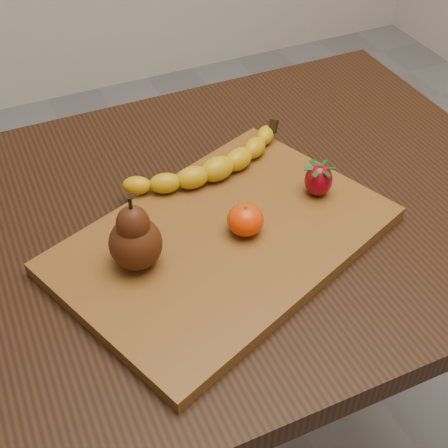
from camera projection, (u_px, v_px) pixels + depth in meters
name	position (u px, v px, depth m)	size (l,w,h in m)	color
table	(214.00, 259.00, 0.99)	(1.00, 0.70, 0.76)	black
cutting_board	(224.00, 240.00, 0.87)	(0.45, 0.30, 0.02)	brown
banana	(217.00, 169.00, 0.94)	(0.24, 0.06, 0.04)	#D2A309
pear	(134.00, 232.00, 0.79)	(0.07, 0.07, 0.11)	#431C0A
mandarin	(245.00, 220.00, 0.85)	(0.05, 0.05, 0.04)	#E63702
strawberry	(319.00, 179.00, 0.91)	(0.04, 0.04, 0.05)	maroon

